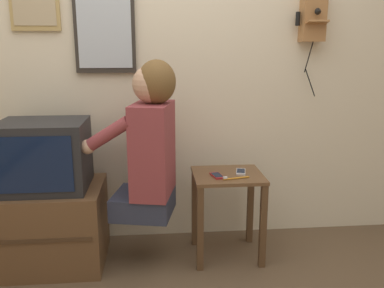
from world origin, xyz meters
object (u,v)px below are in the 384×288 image
Objects in this scene: cell_phone_held at (217,176)px; toothbrush at (234,178)px; wall_phone_antique at (313,16)px; wall_mirror at (104,22)px; person at (150,141)px; television at (44,155)px; cell_phone_spare at (241,172)px.

toothbrush is at bearing -44.12° from cell_phone_held.
wall_phone_antique is 1.13× the size of wall_mirror.
wall_phone_antique is (1.11, 0.34, 0.77)m from person.
person is 7.26× the size of cell_phone_held.
cell_phone_spare is at bearing 0.60° from television.
television is 0.95m from wall_mirror.
television is (-0.65, 0.06, -0.09)m from person.
toothbrush is (-0.07, -0.13, 0.00)m from cell_phone_spare.
wall_mirror is 1.25m from cell_phone_held.
wall_phone_antique is 5.61× the size of cell_phone_held.
wall_phone_antique is 1.23m from toothbrush.
cell_phone_held is at bearing 45.61° from toothbrush.
toothbrush is at bearing -145.66° from wall_phone_antique.
television reaches higher than toothbrush.
cell_phone_spare is (-0.52, -0.27, -1.00)m from wall_phone_antique.
wall_phone_antique is at bearing -1.70° from wall_mirror.
toothbrush is (1.17, -0.12, -0.15)m from television.
wall_mirror is at bearing 139.23° from cell_phone_held.
television reaches higher than cell_phone_held.
wall_phone_antique reaches higher than cell_phone_spare.
television is 0.79× the size of wall_mirror.
television is 1.08m from cell_phone_held.
wall_mirror is at bearing 172.45° from cell_phone_spare.
cell_phone_held is 0.12m from toothbrush.
cell_phone_spare is at bearing -40.09° from toothbrush.
wall_mirror is 3.80× the size of toothbrush.
television reaches higher than cell_phone_spare.
wall_phone_antique is 5.60× the size of cell_phone_spare.
wall_mirror is (0.37, 0.33, 0.81)m from television.
cell_phone_spare is at bearing -71.09° from person.
cell_phone_spare is at bearing -152.39° from wall_phone_antique.
wall_phone_antique is at bearing 14.30° from cell_phone_held.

